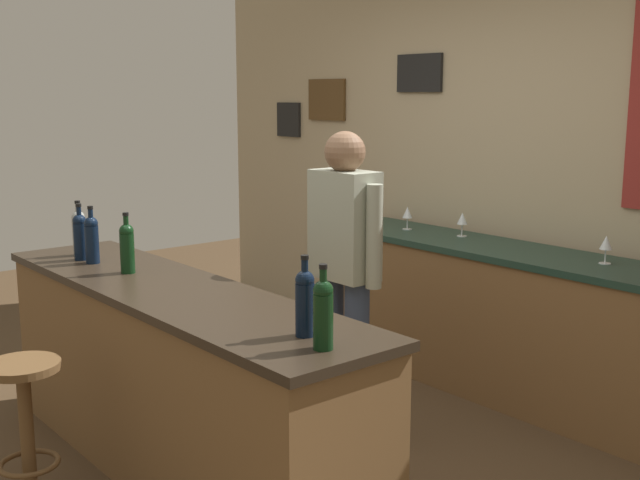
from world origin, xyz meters
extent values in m
plane|color=#4C3823|center=(0.00, 0.00, 0.00)|extent=(10.00, 10.00, 0.00)
cube|color=tan|center=(0.00, 2.03, 1.40)|extent=(6.00, 0.06, 2.80)
cube|color=black|center=(-2.20, 1.99, 1.58)|extent=(0.30, 0.02, 0.29)
cube|color=brown|center=(-1.70, 1.99, 1.75)|extent=(0.43, 0.02, 0.32)
cube|color=black|center=(-0.70, 1.99, 1.94)|extent=(0.41, 0.02, 0.26)
cube|color=brown|center=(0.00, -0.40, 0.44)|extent=(2.52, 0.57, 0.88)
cube|color=#2D2319|center=(0.00, -0.40, 0.90)|extent=(2.57, 0.60, 0.04)
cube|color=brown|center=(0.40, 1.65, 0.43)|extent=(2.84, 0.53, 0.86)
cube|color=#1E382D|center=(0.40, 1.65, 0.88)|extent=(2.90, 0.56, 0.04)
cylinder|color=#384766|center=(0.29, 0.51, 0.43)|extent=(0.13, 0.13, 0.86)
cylinder|color=#384766|center=(0.09, 0.51, 0.43)|extent=(0.13, 0.13, 0.86)
cube|color=#9EA38E|center=(0.19, 0.51, 1.14)|extent=(0.36, 0.20, 0.56)
sphere|color=brown|center=(0.19, 0.51, 1.51)|extent=(0.21, 0.21, 0.21)
cylinder|color=#9EA38E|center=(0.41, 0.51, 1.11)|extent=(0.08, 0.08, 0.52)
cylinder|color=#9EA38E|center=(-0.03, 0.51, 1.11)|extent=(0.08, 0.08, 0.52)
cylinder|color=brown|center=(-0.10, -1.07, 0.32)|extent=(0.06, 0.06, 0.65)
torus|color=brown|center=(-0.10, -1.07, 0.22)|extent=(0.26, 0.26, 0.02)
cylinder|color=brown|center=(-0.10, -1.07, 0.66)|extent=(0.32, 0.32, 0.03)
cylinder|color=#999E99|center=(-0.98, -0.42, 1.02)|extent=(0.07, 0.07, 0.20)
sphere|color=#999E99|center=(-0.98, -0.42, 1.13)|extent=(0.07, 0.07, 0.07)
cylinder|color=#999E99|center=(-0.98, -0.42, 1.17)|extent=(0.03, 0.03, 0.09)
cylinder|color=black|center=(-0.98, -0.42, 1.22)|extent=(0.03, 0.03, 0.02)
cylinder|color=black|center=(-0.86, -0.47, 1.02)|extent=(0.07, 0.07, 0.20)
sphere|color=black|center=(-0.86, -0.47, 1.13)|extent=(0.07, 0.07, 0.07)
cylinder|color=black|center=(-0.86, -0.47, 1.17)|extent=(0.03, 0.03, 0.09)
cylinder|color=black|center=(-0.86, -0.47, 1.22)|extent=(0.03, 0.03, 0.02)
cylinder|color=black|center=(-0.74, -0.46, 1.02)|extent=(0.07, 0.07, 0.20)
sphere|color=black|center=(-0.74, -0.46, 1.13)|extent=(0.07, 0.07, 0.07)
cylinder|color=black|center=(-0.74, -0.46, 1.17)|extent=(0.03, 0.03, 0.09)
cylinder|color=black|center=(-0.74, -0.46, 1.22)|extent=(0.03, 0.03, 0.02)
cylinder|color=black|center=(-0.41, -0.42, 1.02)|extent=(0.07, 0.07, 0.20)
sphere|color=black|center=(-0.41, -0.42, 1.13)|extent=(0.07, 0.07, 0.07)
cylinder|color=black|center=(-0.41, -0.42, 1.17)|extent=(0.03, 0.03, 0.09)
cylinder|color=black|center=(-0.41, -0.42, 1.22)|extent=(0.03, 0.03, 0.02)
cylinder|color=black|center=(0.97, -0.39, 1.02)|extent=(0.07, 0.07, 0.20)
sphere|color=black|center=(0.97, -0.39, 1.13)|extent=(0.07, 0.07, 0.07)
cylinder|color=black|center=(0.97, -0.39, 1.17)|extent=(0.03, 0.03, 0.09)
cylinder|color=black|center=(0.97, -0.39, 1.22)|extent=(0.03, 0.03, 0.02)
cylinder|color=black|center=(1.13, -0.43, 1.02)|extent=(0.07, 0.07, 0.20)
sphere|color=black|center=(1.13, -0.43, 1.13)|extent=(0.07, 0.07, 0.07)
cylinder|color=black|center=(1.13, -0.43, 1.17)|extent=(0.03, 0.03, 0.09)
cylinder|color=black|center=(1.13, -0.43, 1.22)|extent=(0.03, 0.03, 0.02)
cylinder|color=silver|center=(-0.81, 1.57, 0.90)|extent=(0.06, 0.06, 0.00)
cylinder|color=silver|center=(-0.81, 1.57, 0.94)|extent=(0.01, 0.01, 0.07)
cone|color=silver|center=(-0.81, 1.57, 1.02)|extent=(0.07, 0.07, 0.08)
cylinder|color=silver|center=(-0.48, 1.66, 0.90)|extent=(0.06, 0.06, 0.00)
cylinder|color=silver|center=(-0.48, 1.66, 0.94)|extent=(0.01, 0.01, 0.07)
cone|color=silver|center=(-0.48, 1.66, 1.02)|extent=(0.07, 0.07, 0.08)
cylinder|color=silver|center=(-0.07, 1.74, 0.90)|extent=(0.06, 0.06, 0.00)
cylinder|color=silver|center=(-0.07, 1.74, 0.94)|extent=(0.01, 0.01, 0.07)
cone|color=silver|center=(-0.07, 1.74, 1.02)|extent=(0.07, 0.07, 0.08)
cylinder|color=silver|center=(0.96, 1.70, 0.90)|extent=(0.06, 0.06, 0.00)
cylinder|color=silver|center=(0.96, 1.70, 0.94)|extent=(0.01, 0.01, 0.07)
cone|color=silver|center=(0.96, 1.70, 1.02)|extent=(0.07, 0.07, 0.08)
camera|label=1|loc=(3.15, -2.14, 1.81)|focal=44.08mm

